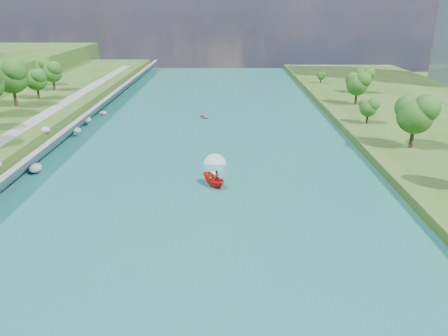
{
  "coord_description": "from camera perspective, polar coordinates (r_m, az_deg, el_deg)",
  "views": [
    {
      "loc": [
        4.15,
        -42.34,
        24.01
      ],
      "look_at": [
        3.75,
        15.52,
        2.5
      ],
      "focal_mm": 35.0,
      "sensor_mm": 36.0,
      "label": 1
    }
  ],
  "objects": [
    {
      "name": "ground",
      "position": [
        48.85,
        -4.59,
        -9.12
      ],
      "size": [
        260.0,
        260.0,
        0.0
      ],
      "primitive_type": "plane",
      "color": "#2D5119",
      "rests_on": "ground"
    },
    {
      "name": "river_water",
      "position": [
        66.91,
        -3.19,
        -0.62
      ],
      "size": [
        55.0,
        240.0,
        0.1
      ],
      "primitive_type": "cube",
      "color": "#185E52",
      "rests_on": "ground"
    },
    {
      "name": "riprap_bank",
      "position": [
        72.28,
        -24.15,
        0.65
      ],
      "size": [
        4.99,
        236.0,
        4.49
      ],
      "color": "slate",
      "rests_on": "ground"
    },
    {
      "name": "motorboat",
      "position": [
        62.82,
        -1.39,
        -1.23
      ],
      "size": [
        3.92,
        19.11,
        2.15
      ],
      "rotation": [
        0.0,
        0.0,
        3.75
      ],
      "color": "red",
      "rests_on": "river_water"
    },
    {
      "name": "raft",
      "position": [
        100.14,
        -2.57,
        6.78
      ],
      "size": [
        3.66,
        4.02,
        1.49
      ],
      "rotation": [
        0.0,
        0.0,
        0.51
      ],
      "color": "gray",
      "rests_on": "river_water"
    }
  ]
}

